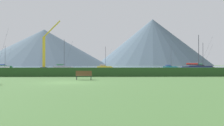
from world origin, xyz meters
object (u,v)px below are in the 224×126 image
sailboat_slip_6 (63,67)px  sailboat_slip_7 (4,67)px  sailboat_slip_3 (105,67)px  sailboat_slip_0 (202,67)px  park_bench_near_path (84,75)px  dock_crane (45,55)px  sailboat_slip_4 (197,68)px  sailboat_slip_1 (170,67)px

sailboat_slip_6 → sailboat_slip_7: sailboat_slip_6 is taller
sailboat_slip_3 → sailboat_slip_7: 46.53m
sailboat_slip_3 → sailboat_slip_6: (-15.06, -15.70, 0.06)m
sailboat_slip_0 → park_bench_near_path: sailboat_slip_0 is taller
sailboat_slip_0 → sailboat_slip_3: sailboat_slip_0 is taller
sailboat_slip_0 → dock_crane: bearing=-166.1°
sailboat_slip_3 → park_bench_near_path: sailboat_slip_3 is taller
sailboat_slip_3 → sailboat_slip_7: (-45.91, 7.58, 0.07)m
sailboat_slip_4 → dock_crane: 50.15m
sailboat_slip_3 → sailboat_slip_1: bearing=4.5°
sailboat_slip_1 → sailboat_slip_3: 28.01m
sailboat_slip_7 → sailboat_slip_6: bearing=-27.3°
sailboat_slip_4 → sailboat_slip_3: bearing=130.6°
sailboat_slip_0 → sailboat_slip_1: bearing=133.9°
sailboat_slip_1 → sailboat_slip_7: bearing=-174.9°
sailboat_slip_0 → dock_crane: 57.63m
sailboat_slip_0 → sailboat_slip_6: 51.51m
sailboat_slip_3 → sailboat_slip_6: bearing=-125.5°
sailboat_slip_6 → dock_crane: dock_crane is taller
sailboat_slip_6 → park_bench_near_path: 62.17m
sailboat_slip_0 → sailboat_slip_1: 14.87m
sailboat_slip_1 → dock_crane: (-48.79, -16.97, 4.59)m
sailboat_slip_1 → sailboat_slip_7: 74.46m
sailboat_slip_4 → sailboat_slip_7: 85.10m
sailboat_slip_0 → sailboat_slip_7: sailboat_slip_7 is taller
sailboat_slip_6 → dock_crane: (-5.78, -3.13, 4.51)m
sailboat_slip_3 → sailboat_slip_6: sailboat_slip_6 is taller
sailboat_slip_3 → sailboat_slip_4: bearing=-51.6°
sailboat_slip_0 → sailboat_slip_3: bearing=168.0°
sailboat_slip_0 → dock_crane: (-57.26, -4.74, 4.44)m
sailboat_slip_1 → dock_crane: size_ratio=0.58×
park_bench_near_path → sailboat_slip_1: bearing=64.0°
sailboat_slip_0 → sailboat_slip_4: 29.87m
sailboat_slip_4 → sailboat_slip_7: (-69.75, 48.76, -0.04)m
sailboat_slip_4 → sailboat_slip_7: size_ratio=0.91×
sailboat_slip_3 → park_bench_near_path: bearing=-83.3°
sailboat_slip_6 → park_bench_near_path: (12.95, -60.81, -0.11)m
dock_crane → sailboat_slip_3: bearing=42.1°
sailboat_slip_0 → sailboat_slip_6: sailboat_slip_6 is taller
sailboat_slip_7 → park_bench_near_path: size_ratio=6.02×
sailboat_slip_7 → park_bench_near_path: 94.81m
sailboat_slip_4 → park_bench_near_path: bearing=-115.8°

